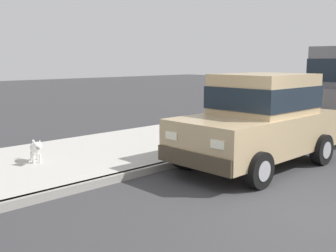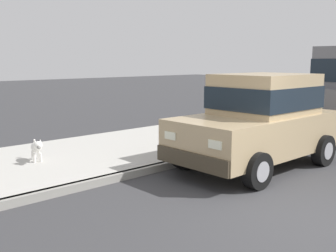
# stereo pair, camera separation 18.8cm
# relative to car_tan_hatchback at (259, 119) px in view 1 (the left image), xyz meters

# --- Properties ---
(ground_plane) EXTENTS (80.00, 80.00, 0.00)m
(ground_plane) POSITION_rel_car_tan_hatchback_xyz_m (2.08, -1.84, -0.98)
(ground_plane) COLOR #38383A
(curb) EXTENTS (0.16, 64.00, 0.14)m
(curb) POSITION_rel_car_tan_hatchback_xyz_m (-1.12, -1.84, -0.91)
(curb) COLOR gray
(curb) RESTS_ON ground
(sidewalk) EXTENTS (3.60, 64.00, 0.14)m
(sidewalk) POSITION_rel_car_tan_hatchback_xyz_m (-2.92, -1.84, -0.91)
(sidewalk) COLOR #B7B5AD
(sidewalk) RESTS_ON ground
(car_tan_hatchback) EXTENTS (1.97, 3.81, 1.88)m
(car_tan_hatchback) POSITION_rel_car_tan_hatchback_xyz_m (0.00, 0.00, 0.00)
(car_tan_hatchback) COLOR tan
(car_tan_hatchback) RESTS_ON ground
(dog_white) EXTENTS (0.74, 0.33, 0.49)m
(dog_white) POSITION_rel_car_tan_hatchback_xyz_m (-2.92, -3.40, -0.55)
(dog_white) COLOR white
(dog_white) RESTS_ON sidewalk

